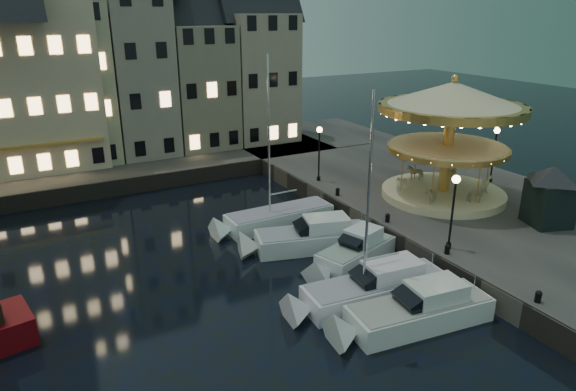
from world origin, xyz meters
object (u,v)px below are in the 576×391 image
bollard_c (388,217)px  motorboat_d (351,255)px  motorboat_b (412,313)px  carousel (451,118)px  bollard_a (538,296)px  motorboat_c (369,290)px  streetlamp_b (454,201)px  streetlamp_d (495,147)px  bollard_b (447,249)px  ticket_kiosk (552,185)px  motorboat_e (306,239)px  bollard_d (338,191)px  streetlamp_c (319,146)px  motorboat_f (272,220)px

bollard_c → motorboat_d: (-3.81, -1.65, -0.97)m
motorboat_b → carousel: bearing=40.6°
bollard_a → motorboat_c: (-5.29, 5.28, -0.92)m
streetlamp_b → streetlamp_d: 13.29m
bollard_b → motorboat_c: motorboat_c is taller
motorboat_c → ticket_kiosk: (13.53, 0.34, 3.11)m
bollard_a → motorboat_d: (-3.81, 8.85, -0.97)m
motorboat_e → bollard_b: bearing=-52.7°
streetlamp_b → motorboat_c: motorboat_c is taller
bollard_c → bollard_d: same height
bollard_a → bollard_c: size_ratio=1.00×
motorboat_c → motorboat_b: bearing=-79.3°
streetlamp_b → carousel: carousel is taller
bollard_b → carousel: bearing=47.1°
ticket_kiosk → streetlamp_c: bearing=118.8°
bollard_d → carousel: carousel is taller
motorboat_e → bollard_c: bearing=-16.5°
streetlamp_b → streetlamp_d: size_ratio=1.00×
streetlamp_c → ticket_kiosk: bearing=-61.2°
motorboat_f → motorboat_e: bearing=-85.3°
streetlamp_c → carousel: size_ratio=0.43×
streetlamp_c → motorboat_b: streetlamp_c is taller
bollard_b → motorboat_e: motorboat_e is taller
bollard_d → motorboat_d: bearing=-118.1°
streetlamp_c → motorboat_e: size_ratio=0.53×
bollard_a → carousel: bearing=62.9°
motorboat_d → motorboat_b: bearing=-99.3°
carousel → motorboat_f: bearing=162.2°
motorboat_c → motorboat_d: motorboat_c is taller
bollard_b → bollard_d: (0.00, 10.50, 0.00)m
motorboat_b → motorboat_f: (-0.43, 13.17, -0.11)m
bollard_c → motorboat_e: motorboat_e is taller
bollard_d → motorboat_b: bearing=-109.9°
motorboat_e → carousel: (11.16, 0.26, 6.19)m
streetlamp_b → bollard_c: (-0.60, 4.50, -2.41)m
streetlamp_d → ticket_kiosk: bearing=-116.4°
motorboat_f → carousel: motorboat_f is taller
motorboat_b → ticket_kiosk: ticket_kiosk is taller
bollard_a → motorboat_d: motorboat_d is taller
streetlamp_b → bollard_c: size_ratio=7.32×
carousel → bollard_b: bearing=-132.9°
motorboat_c → streetlamp_c: bearing=67.5°
motorboat_e → motorboat_c: bearing=-93.3°
bollard_a → ticket_kiosk: size_ratio=0.14×
bollard_b → bollard_a: bearing=-90.0°
motorboat_b → motorboat_e: size_ratio=0.99×
ticket_kiosk → motorboat_b: bearing=-167.5°
streetlamp_d → motorboat_d: (-15.71, -4.15, -3.38)m
bollard_b → motorboat_b: (-4.81, -2.77, -0.96)m
streetlamp_b → streetlamp_d: same height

